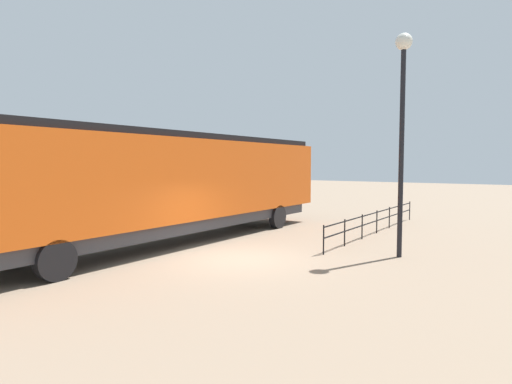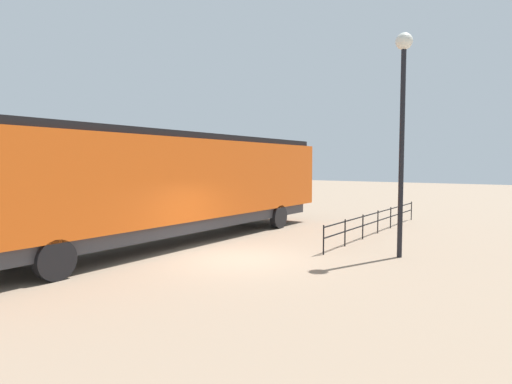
# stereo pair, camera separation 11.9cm
# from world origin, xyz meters

# --- Properties ---
(ground_plane) EXTENTS (120.00, 120.00, 0.00)m
(ground_plane) POSITION_xyz_m (0.00, 0.00, 0.00)
(ground_plane) COLOR #84705B
(locomotive) EXTENTS (2.99, 17.34, 4.21)m
(locomotive) POSITION_xyz_m (-3.71, 1.25, 2.36)
(locomotive) COLOR #D15114
(locomotive) RESTS_ON ground_plane
(lamp_post) EXTENTS (0.54, 0.54, 7.21)m
(lamp_post) POSITION_xyz_m (4.22, 3.21, 5.06)
(lamp_post) COLOR black
(lamp_post) RESTS_ON ground_plane
(platform_fence) EXTENTS (0.05, 10.88, 1.01)m
(platform_fence) POSITION_xyz_m (2.01, 7.55, 0.66)
(platform_fence) COLOR black
(platform_fence) RESTS_ON ground_plane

